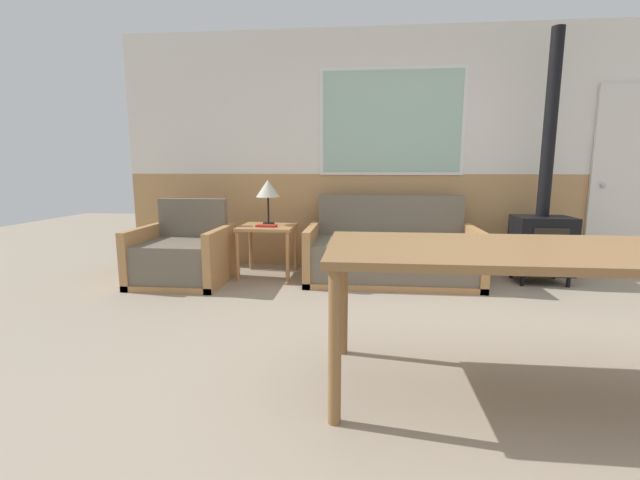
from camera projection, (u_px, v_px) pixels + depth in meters
The scene contains 10 objects.
ground_plane at pixel (494, 371), 2.49m from camera, with size 16.00×16.00×0.00m, color gray.
wall_back at pixel (431, 150), 4.84m from camera, with size 7.20×0.09×2.70m.
couch at pixel (391, 256), 4.47m from camera, with size 1.75×0.89×0.87m.
armchair at pixel (182, 258), 4.38m from camera, with size 0.90×0.79×0.84m.
side_table at pixel (268, 233), 4.63m from camera, with size 0.59×0.59×0.55m.
table_lamp at pixel (268, 189), 4.65m from camera, with size 0.26×0.26×0.49m.
book_stack at pixel (266, 226), 4.51m from camera, with size 0.22×0.12×0.02m.
dining_table at pixel (533, 261), 2.15m from camera, with size 2.06×0.89×0.78m.
wood_stove at pixel (543, 225), 4.33m from camera, with size 0.55×0.42×2.50m.
entry_door at pixel (630, 181), 4.63m from camera, with size 0.82×0.09×2.05m.
Camera 1 is at (-0.77, -2.42, 1.17)m, focal length 24.00 mm.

